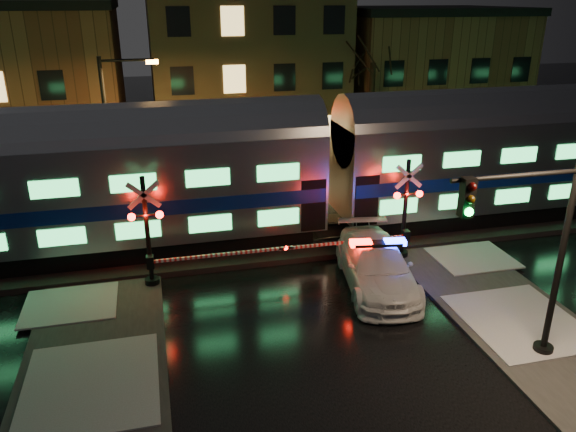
{
  "coord_description": "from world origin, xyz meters",
  "views": [
    {
      "loc": [
        -4.33,
        -16.12,
        9.78
      ],
      "look_at": [
        0.25,
        2.5,
        2.2
      ],
      "focal_mm": 35.0,
      "sensor_mm": 36.0,
      "label": 1
    }
  ],
  "objects_px": {
    "crossing_signal_right": "(397,221)",
    "streetlight": "(114,131)",
    "police_car": "(376,265)",
    "traffic_light": "(532,260)",
    "crossing_signal_left": "(159,243)"
  },
  "relations": [
    {
      "from": "crossing_signal_right",
      "to": "traffic_light",
      "type": "xyz_separation_m",
      "value": [
        0.71,
        -6.89,
        1.51
      ]
    },
    {
      "from": "crossing_signal_left",
      "to": "traffic_light",
      "type": "height_order",
      "value": "traffic_light"
    },
    {
      "from": "crossing_signal_left",
      "to": "streetlight",
      "type": "height_order",
      "value": "streetlight"
    },
    {
      "from": "traffic_light",
      "to": "streetlight",
      "type": "xyz_separation_m",
      "value": [
        -11.17,
        13.58,
        1.09
      ]
    },
    {
      "from": "police_car",
      "to": "crossing_signal_right",
      "type": "xyz_separation_m",
      "value": [
        1.51,
        1.81,
        0.86
      ]
    },
    {
      "from": "crossing_signal_right",
      "to": "police_car",
      "type": "bearing_deg",
      "value": -130.0
    },
    {
      "from": "police_car",
      "to": "traffic_light",
      "type": "xyz_separation_m",
      "value": [
        2.22,
        -5.08,
        2.37
      ]
    },
    {
      "from": "crossing_signal_right",
      "to": "streetlight",
      "type": "relative_size",
      "value": 0.77
    },
    {
      "from": "traffic_light",
      "to": "crossing_signal_left",
      "type": "bearing_deg",
      "value": 136.33
    },
    {
      "from": "streetlight",
      "to": "crossing_signal_left",
      "type": "bearing_deg",
      "value": -77.31
    },
    {
      "from": "crossing_signal_left",
      "to": "traffic_light",
      "type": "distance_m",
      "value": 11.96
    },
    {
      "from": "crossing_signal_right",
      "to": "streetlight",
      "type": "bearing_deg",
      "value": 147.4
    },
    {
      "from": "crossing_signal_right",
      "to": "traffic_light",
      "type": "height_order",
      "value": "traffic_light"
    },
    {
      "from": "crossing_signal_right",
      "to": "streetlight",
      "type": "height_order",
      "value": "streetlight"
    },
    {
      "from": "police_car",
      "to": "streetlight",
      "type": "xyz_separation_m",
      "value": [
        -8.95,
        8.5,
        3.45
      ]
    }
  ]
}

